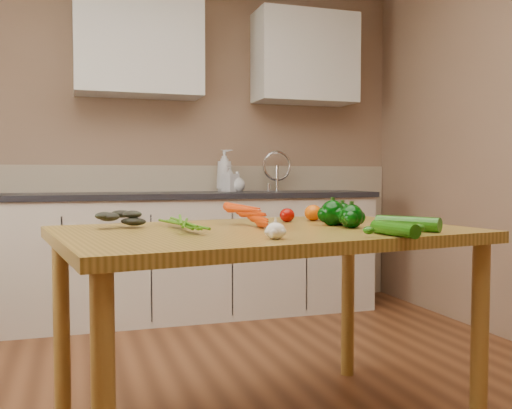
{
  "coord_description": "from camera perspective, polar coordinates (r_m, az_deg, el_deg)",
  "views": [
    {
      "loc": [
        -0.58,
        -1.9,
        1.03
      ],
      "look_at": [
        0.18,
        0.43,
        0.9
      ],
      "focal_mm": 40.0,
      "sensor_mm": 36.0,
      "label": 1
    }
  ],
  "objects": [
    {
      "name": "room",
      "position": [
        2.16,
        -2.46,
        8.78
      ],
      "size": [
        4.04,
        5.04,
        2.64
      ],
      "color": "brown",
      "rests_on": "ground"
    },
    {
      "name": "counter_run",
      "position": [
        4.2,
        -7.01,
        -4.84
      ],
      "size": [
        2.84,
        0.64,
        1.14
      ],
      "color": "beige",
      "rests_on": "ground"
    },
    {
      "name": "upper_cabinets",
      "position": [
        4.45,
        -3.55,
        14.93
      ],
      "size": [
        2.15,
        0.35,
        0.7
      ],
      "color": "silver",
      "rests_on": "room"
    },
    {
      "name": "table",
      "position": [
        2.22,
        0.77,
        -4.76
      ],
      "size": [
        1.66,
        1.19,
        0.82
      ],
      "rotation": [
        0.0,
        0.0,
        0.14
      ],
      "color": "olive",
      "rests_on": "ground"
    },
    {
      "name": "soap_bottle_a",
      "position": [
        4.39,
        -3.18,
        3.42
      ],
      "size": [
        0.16,
        0.16,
        0.32
      ],
      "primitive_type": "imported",
      "rotation": [
        0.0,
        0.0,
        1.18
      ],
      "color": "silver",
      "rests_on": "counter_run"
    },
    {
      "name": "soap_bottle_b",
      "position": [
        4.31,
        -2.62,
        2.62
      ],
      "size": [
        0.12,
        0.12,
        0.2
      ],
      "primitive_type": "imported",
      "rotation": [
        0.0,
        0.0,
        5.22
      ],
      "color": "silver",
      "rests_on": "counter_run"
    },
    {
      "name": "soap_bottle_c",
      "position": [
        4.33,
        -1.88,
        2.29
      ],
      "size": [
        0.14,
        0.14,
        0.15
      ],
      "primitive_type": "imported",
      "rotation": [
        0.0,
        0.0,
        4.87
      ],
      "color": "silver",
      "rests_on": "counter_run"
    },
    {
      "name": "carrot_bunch",
      "position": [
        2.23,
        -2.56,
        -1.38
      ],
      "size": [
        0.31,
        0.26,
        0.08
      ],
      "primitive_type": null,
      "rotation": [
        0.0,
        0.0,
        0.14
      ],
      "color": "#D33804",
      "rests_on": "table"
    },
    {
      "name": "leafy_greens",
      "position": [
        2.32,
        -14.02,
        -0.88
      ],
      "size": [
        0.22,
        0.2,
        0.11
      ],
      "primitive_type": null,
      "color": "black",
      "rests_on": "table"
    },
    {
      "name": "garlic_bulb",
      "position": [
        1.84,
        1.95,
        -2.65
      ],
      "size": [
        0.06,
        0.06,
        0.05
      ],
      "primitive_type": "ellipsoid",
      "color": "white",
      "rests_on": "table"
    },
    {
      "name": "pepper_a",
      "position": [
        2.35,
        7.66,
        -0.86
      ],
      "size": [
        0.1,
        0.1,
        0.1
      ],
      "primitive_type": "sphere",
      "color": "#023304",
      "rests_on": "table"
    },
    {
      "name": "pepper_b",
      "position": [
        2.39,
        8.65,
        -0.96
      ],
      "size": [
        0.09,
        0.09,
        0.09
      ],
      "primitive_type": "sphere",
      "color": "#023304",
      "rests_on": "table"
    },
    {
      "name": "pepper_c",
      "position": [
        2.26,
        9.52,
        -1.18
      ],
      "size": [
        0.09,
        0.09,
        0.09
      ],
      "primitive_type": "sphere",
      "color": "#023304",
      "rests_on": "table"
    },
    {
      "name": "tomato_a",
      "position": [
        2.51,
        3.13,
        -1.07
      ],
      "size": [
        0.07,
        0.07,
        0.06
      ],
      "primitive_type": "ellipsoid",
      "color": "#930802",
      "rests_on": "table"
    },
    {
      "name": "tomato_b",
      "position": [
        2.58,
        5.74,
        -0.83
      ],
      "size": [
        0.08,
        0.08,
        0.07
      ],
      "primitive_type": "ellipsoid",
      "color": "#D35505",
      "rests_on": "table"
    },
    {
      "name": "tomato_c",
      "position": [
        2.52,
        7.39,
        -0.98
      ],
      "size": [
        0.08,
        0.08,
        0.07
      ],
      "primitive_type": "ellipsoid",
      "color": "#D35505",
      "rests_on": "table"
    },
    {
      "name": "zucchini_a",
      "position": [
        2.19,
        14.92,
        -1.85
      ],
      "size": [
        0.18,
        0.23,
        0.05
      ],
      "primitive_type": "cylinder",
      "rotation": [
        1.57,
        0.0,
        0.6
      ],
      "color": "#144B08",
      "rests_on": "table"
    },
    {
      "name": "zucchini_b",
      "position": [
        1.99,
        13.69,
        -2.39
      ],
      "size": [
        0.07,
        0.22,
        0.05
      ],
      "primitive_type": "cylinder",
      "rotation": [
        1.57,
        0.0,
        0.12
      ],
      "color": "#144B08",
      "rests_on": "table"
    }
  ]
}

